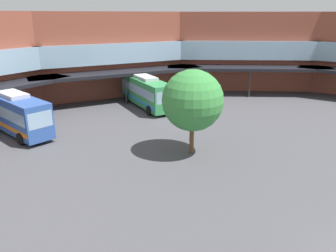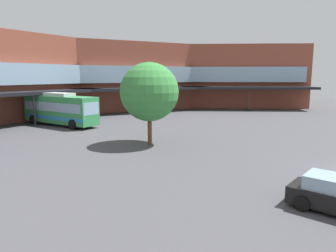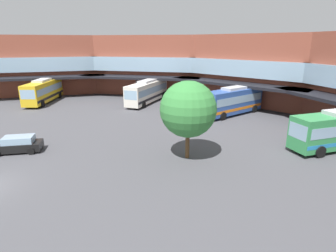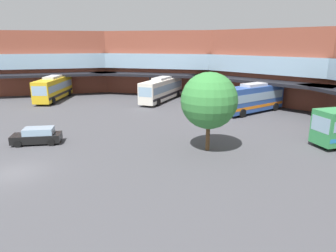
{
  "view_description": "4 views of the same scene",
  "coord_description": "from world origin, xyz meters",
  "px_view_note": "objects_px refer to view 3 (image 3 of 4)",
  "views": [
    {
      "loc": [
        -14.77,
        -1.91,
        10.85
      ],
      "look_at": [
        1.1,
        15.7,
        2.74
      ],
      "focal_mm": 34.94,
      "sensor_mm": 36.0,
      "label": 1
    },
    {
      "loc": [
        -20.3,
        5.86,
        5.79
      ],
      "look_at": [
        -0.61,
        12.36,
        2.36
      ],
      "focal_mm": 32.63,
      "sensor_mm": 36.0,
      "label": 2
    },
    {
      "loc": [
        21.67,
        1.46,
        9.93
      ],
      "look_at": [
        0.26,
        15.21,
        2.19
      ],
      "focal_mm": 29.51,
      "sensor_mm": 36.0,
      "label": 3
    },
    {
      "loc": [
        23.85,
        -1.13,
        9.3
      ],
      "look_at": [
        1.13,
        12.51,
        2.08
      ],
      "focal_mm": 33.11,
      "sensor_mm": 36.0,
      "label": 4
    }
  ],
  "objects_px": {
    "bus_0": "(43,91)",
    "plaza_tree": "(188,109)",
    "bus_1": "(233,101)",
    "bus_2": "(147,91)",
    "parked_car": "(17,145)"
  },
  "relations": [
    {
      "from": "bus_0",
      "to": "plaza_tree",
      "type": "distance_m",
      "value": 33.24
    },
    {
      "from": "bus_0",
      "to": "bus_1",
      "type": "relative_size",
      "value": 1.06
    },
    {
      "from": "bus_0",
      "to": "plaza_tree",
      "type": "relative_size",
      "value": 1.58
    },
    {
      "from": "bus_2",
      "to": "plaza_tree",
      "type": "height_order",
      "value": "plaza_tree"
    },
    {
      "from": "bus_2",
      "to": "bus_1",
      "type": "bearing_deg",
      "value": 78.82
    },
    {
      "from": "bus_0",
      "to": "bus_2",
      "type": "height_order",
      "value": "bus_0"
    },
    {
      "from": "bus_1",
      "to": "plaza_tree",
      "type": "distance_m",
      "value": 17.36
    },
    {
      "from": "bus_1",
      "to": "plaza_tree",
      "type": "height_order",
      "value": "plaza_tree"
    },
    {
      "from": "bus_0",
      "to": "bus_2",
      "type": "relative_size",
      "value": 0.99
    },
    {
      "from": "bus_2",
      "to": "bus_0",
      "type": "bearing_deg",
      "value": -69.89
    },
    {
      "from": "bus_1",
      "to": "bus_0",
      "type": "bearing_deg",
      "value": -53.33
    },
    {
      "from": "bus_0",
      "to": "plaza_tree",
      "type": "xyz_separation_m",
      "value": [
        32.51,
        6.49,
        2.45
      ]
    },
    {
      "from": "bus_0",
      "to": "plaza_tree",
      "type": "height_order",
      "value": "plaza_tree"
    },
    {
      "from": "parked_car",
      "to": "plaza_tree",
      "type": "bearing_deg",
      "value": 164.71
    },
    {
      "from": "plaza_tree",
      "to": "bus_1",
      "type": "bearing_deg",
      "value": 121.39
    }
  ]
}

